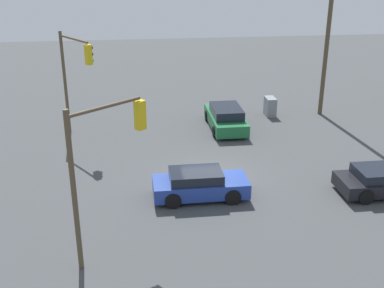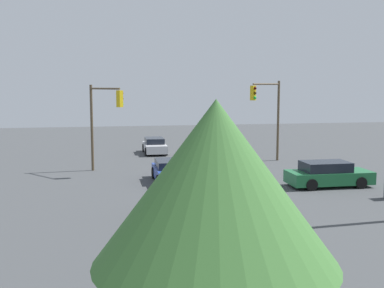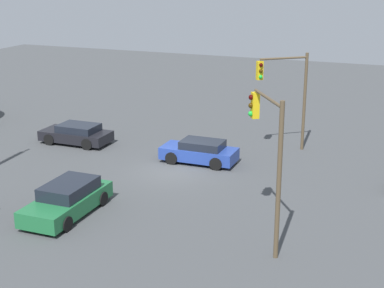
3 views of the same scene
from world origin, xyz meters
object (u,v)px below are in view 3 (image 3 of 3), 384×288
sedan_green (68,199)px  traffic_signal_cross (286,86)px  traffic_signal_main (268,143)px  sedan_blue (200,152)px  sedan_dark (77,134)px

sedan_green → traffic_signal_cross: bearing=-118.2°
traffic_signal_cross → traffic_signal_main: bearing=61.4°
traffic_signal_cross → sedan_blue: bearing=6.3°
sedan_blue → sedan_green: sedan_green is taller
sedan_blue → traffic_signal_main: size_ratio=0.69×
sedan_blue → traffic_signal_cross: 6.33m
sedan_dark → sedan_green: 10.84m
sedan_blue → traffic_signal_main: bearing=-144.2°
sedan_dark → sedan_blue: 8.38m
traffic_signal_main → traffic_signal_cross: 12.21m
sedan_blue → sedan_green: bearing=161.7°
sedan_green → traffic_signal_main: (0.51, -8.81, 3.43)m
sedan_blue → sedan_dark: bearing=85.8°
sedan_blue → traffic_signal_cross: traffic_signal_cross is taller
sedan_green → traffic_signal_main: bearing=-176.7°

